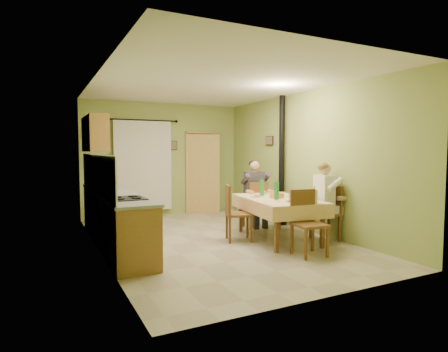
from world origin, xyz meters
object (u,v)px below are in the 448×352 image
chair_right (326,224)px  man_right (326,192)px  chair_far (255,214)px  chair_near (309,237)px  dining_table (278,219)px  chair_left (238,225)px  man_far (255,186)px  stove_flue (281,178)px

chair_right → man_right: size_ratio=0.72×
chair_far → chair_near: bearing=-93.0°
dining_table → chair_left: (-0.69, 0.25, -0.09)m
chair_near → man_far: (0.33, 2.15, 0.59)m
chair_far → chair_right: bearing=-62.8°
chair_far → stove_flue: (0.69, 0.05, 0.73)m
chair_near → chair_right: size_ratio=1.02×
chair_right → man_far: man_far is taller
chair_right → stove_flue: (0.11, 1.54, 0.73)m
chair_left → man_far: man_far is taller
chair_near → man_right: (0.90, 0.65, 0.59)m
chair_left → man_far: bearing=153.1°
chair_far → stove_flue: 1.01m
chair_right → chair_left: (-1.45, 0.67, 0.00)m
chair_left → stove_flue: (1.55, 0.87, 0.73)m
man_right → stove_flue: (0.12, 1.54, 0.15)m
chair_near → chair_left: bearing=-62.7°
chair_far → chair_left: (-0.86, -0.82, 0.00)m
dining_table → chair_far: size_ratio=2.05×
man_far → stove_flue: stove_flue is taller
dining_table → chair_far: 1.09m
man_far → stove_flue: bearing=8.4°
chair_far → man_far: (0.00, 0.01, 0.59)m
man_right → stove_flue: 1.55m
dining_table → chair_far: bearing=89.3°
chair_near → man_far: 2.26m
dining_table → man_right: 0.99m
chair_near → chair_right: 1.12m
man_far → chair_far: bearing=-90.0°
chair_right → stove_flue: 1.71m
chair_right → stove_flue: bearing=6.3°
dining_table → man_far: bearing=89.3°
chair_far → man_right: size_ratio=0.70×
dining_table → man_right: man_right is taller
man_right → stove_flue: stove_flue is taller
dining_table → chair_left: bearing=168.2°
dining_table → man_right: size_ratio=1.44×
chair_far → chair_left: size_ratio=0.97×
dining_table → chair_right: size_ratio=2.02×
chair_near → chair_right: bearing=-139.5°
chair_far → chair_right: 1.61m
chair_near → stove_flue: stove_flue is taller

